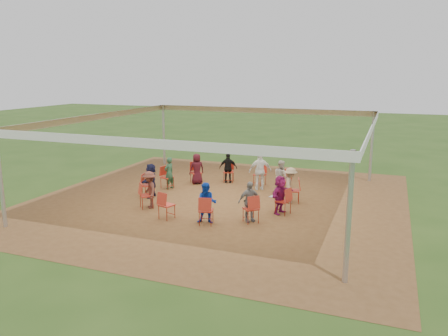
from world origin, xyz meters
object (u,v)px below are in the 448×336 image
(chair_7, at_px, (148,185))
(person_seated_7, at_px, (150,190))
(chair_10, at_px, (206,210))
(chair_2, at_px, (284,181))
(person_seated_6, at_px, (151,180))
(chair_0, at_px, (283,201))
(person_seated_9, at_px, (249,202))
(chair_3, at_px, (260,175))
(laptop, at_px, (276,195))
(person_seated_2, at_px, (281,177))
(chair_6, at_px, (167,177))
(chair_11, at_px, (251,209))
(person_seated_5, at_px, (169,173))
(person_seated_1, at_px, (290,185))
(chair_5, at_px, (196,173))
(cable_coil, at_px, (248,201))
(standing_person, at_px, (260,171))
(chair_8, at_px, (146,196))
(person_seated_4, at_px, (197,169))
(person_seated_0, at_px, (280,195))
(chair_1, at_px, (294,191))
(person_seated_3, at_px, (228,168))
(person_seated_8, at_px, (207,203))
(chair_9, at_px, (167,205))
(chair_4, at_px, (229,172))

(chair_7, distance_m, person_seated_7, 1.38)
(chair_10, relative_size, person_seated_7, 0.70)
(chair_2, xyz_separation_m, person_seated_6, (-4.47, -2.42, 0.20))
(chair_0, relative_size, person_seated_9, 0.70)
(chair_2, height_order, chair_3, same)
(chair_7, relative_size, chair_10, 1.00)
(laptop, bearing_deg, chair_0, -90.00)
(person_seated_2, xyz_separation_m, person_seated_6, (-4.38, -2.33, 0.00))
(chair_6, distance_m, chair_11, 5.20)
(chair_3, distance_m, person_seated_5, 3.73)
(person_seated_1, bearing_deg, chair_5, 59.25)
(chair_11, distance_m, cable_coil, 2.30)
(chair_0, height_order, standing_person, standing_person)
(chair_8, xyz_separation_m, person_seated_4, (0.21, 3.71, 0.20))
(person_seated_5, bearing_deg, person_seated_0, 90.00)
(person_seated_2, bearing_deg, chair_10, 120.75)
(chair_0, height_order, chair_10, same)
(chair_5, bearing_deg, chair_1, 120.00)
(chair_1, bearing_deg, person_seated_3, 46.31)
(person_seated_5, bearing_deg, chair_10, 59.25)
(laptop, bearing_deg, person_seated_9, 171.68)
(person_seated_2, distance_m, standing_person, 0.91)
(person_seated_8, height_order, laptop, person_seated_8)
(laptop, bearing_deg, person_seated_4, 74.52)
(chair_10, height_order, person_seated_1, person_seated_1)
(chair_6, bearing_deg, standing_person, 124.48)
(chair_2, xyz_separation_m, chair_11, (-0.13, -3.80, 0.00))
(person_seated_9, bearing_deg, chair_9, 152.26)
(chair_7, bearing_deg, chair_3, 120.00)
(chair_11, distance_m, standing_person, 3.98)
(chair_1, distance_m, standing_person, 2.11)
(chair_8, bearing_deg, person_seated_9, 46.31)
(chair_8, xyz_separation_m, standing_person, (2.96, 3.75, 0.32))
(chair_10, bearing_deg, chair_11, 15.00)
(chair_7, bearing_deg, person_seated_3, 133.69)
(chair_1, bearing_deg, person_seated_8, 133.69)
(chair_9, height_order, person_seated_3, person_seated_3)
(chair_10, height_order, person_seated_2, person_seated_2)
(chair_2, bearing_deg, person_seated_3, 32.26)
(chair_8, distance_m, cable_coil, 3.66)
(chair_4, relative_size, chair_5, 1.00)
(person_seated_6, bearing_deg, cable_coil, 88.59)
(chair_4, xyz_separation_m, chair_7, (-2.01, -3.23, 0.00))
(person_seated_4, xyz_separation_m, person_seated_8, (2.33, -4.38, 0.00))
(chair_6, distance_m, chair_8, 2.69)
(chair_0, height_order, chair_11, same)
(chair_4, xyz_separation_m, chair_11, (2.44, -4.59, 0.00))
(person_seated_5, relative_size, cable_coil, 3.33)
(person_seated_8, bearing_deg, chair_8, 152.26)
(chair_2, bearing_deg, person_seated_8, 119.25)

